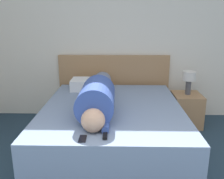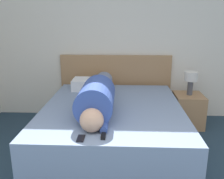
# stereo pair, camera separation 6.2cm
# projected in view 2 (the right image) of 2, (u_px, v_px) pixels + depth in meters

# --- Properties ---
(wall_back) EXTENTS (5.36, 0.06, 2.60)m
(wall_back) POSITION_uv_depth(u_px,v_px,m) (121.00, 37.00, 3.96)
(wall_back) COLOR silver
(wall_back) RESTS_ON ground_plane
(bed) EXTENTS (1.67, 2.00, 0.56)m
(bed) POSITION_uv_depth(u_px,v_px,m) (113.00, 127.00, 3.11)
(bed) COLOR #7589A8
(bed) RESTS_ON ground_plane
(headboard) EXTENTS (1.79, 0.04, 1.02)m
(headboard) POSITION_uv_depth(u_px,v_px,m) (115.00, 86.00, 4.11)
(headboard) COLOR #A37A51
(headboard) RESTS_ON ground_plane
(nightstand) EXTENTS (0.42, 0.46, 0.49)m
(nightstand) POSITION_uv_depth(u_px,v_px,m) (188.00, 110.00, 3.78)
(nightstand) COLOR #A37A51
(nightstand) RESTS_ON ground_plane
(table_lamp) EXTENTS (0.19, 0.19, 0.35)m
(table_lamp) POSITION_uv_depth(u_px,v_px,m) (191.00, 79.00, 3.65)
(table_lamp) COLOR #4C4C51
(table_lamp) RESTS_ON nightstand
(person_lying) EXTENTS (0.39, 1.65, 0.39)m
(person_lying) POSITION_uv_depth(u_px,v_px,m) (98.00, 96.00, 2.88)
(person_lying) COLOR tan
(person_lying) RESTS_ON bed
(pillow_near_headboard) EXTENTS (0.58, 0.35, 0.16)m
(pillow_near_headboard) POSITION_uv_depth(u_px,v_px,m) (92.00, 84.00, 3.73)
(pillow_near_headboard) COLOR white
(pillow_near_headboard) RESTS_ON bed
(tv_remote) EXTENTS (0.04, 0.15, 0.02)m
(tv_remote) POSITION_uv_depth(u_px,v_px,m) (103.00, 135.00, 2.24)
(tv_remote) COLOR black
(tv_remote) RESTS_ON bed
(cell_phone) EXTENTS (0.06, 0.13, 0.01)m
(cell_phone) POSITION_uv_depth(u_px,v_px,m) (81.00, 138.00, 2.20)
(cell_phone) COLOR black
(cell_phone) RESTS_ON bed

